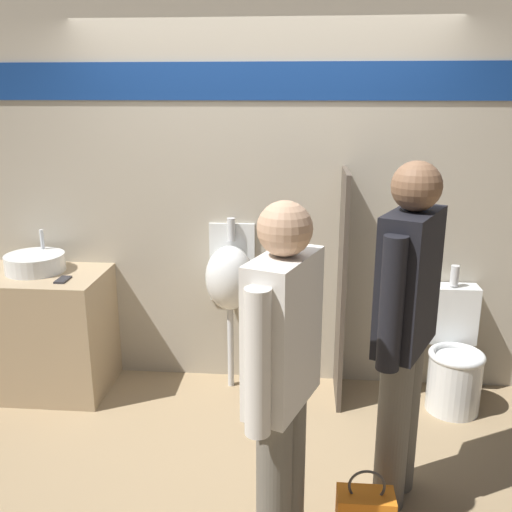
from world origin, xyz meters
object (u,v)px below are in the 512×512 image
at_px(sink_basin, 35,263).
at_px(cell_phone, 63,280).
at_px(toilet, 453,359).
at_px(urinal_near_counter, 230,278).
at_px(person_in_vest, 406,324).
at_px(person_with_lanyard, 283,378).

bearing_deg(sink_basin, cell_phone, -33.79).
bearing_deg(toilet, urinal_near_counter, 175.16).
xyz_separation_m(sink_basin, cell_phone, (0.27, -0.18, -0.06)).
xyz_separation_m(cell_phone, person_in_vest, (2.07, -0.82, 0.11)).
bearing_deg(person_in_vest, sink_basin, 92.97).
bearing_deg(sink_basin, urinal_near_counter, 4.02).
height_order(cell_phone, toilet, toilet).
relative_size(urinal_near_counter, person_with_lanyard, 0.73).
bearing_deg(cell_phone, person_in_vest, -21.55).
distance_m(sink_basin, cell_phone, 0.33).
distance_m(sink_basin, toilet, 2.91).
distance_m(sink_basin, urinal_near_counter, 1.34).
bearing_deg(cell_phone, sink_basin, 146.21).
xyz_separation_m(urinal_near_counter, toilet, (1.51, -0.13, -0.48)).
relative_size(sink_basin, person_with_lanyard, 0.24).
bearing_deg(urinal_near_counter, toilet, -4.84).
distance_m(cell_phone, toilet, 2.64).
distance_m(toilet, person_in_vest, 1.26).
height_order(urinal_near_counter, toilet, urinal_near_counter).
height_order(toilet, person_with_lanyard, person_with_lanyard).
distance_m(toilet, person_with_lanyard, 1.90).
relative_size(sink_basin, urinal_near_counter, 0.33).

